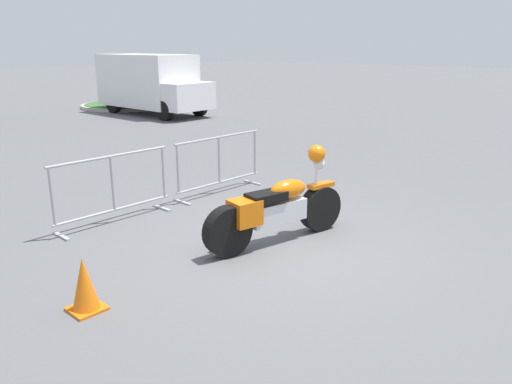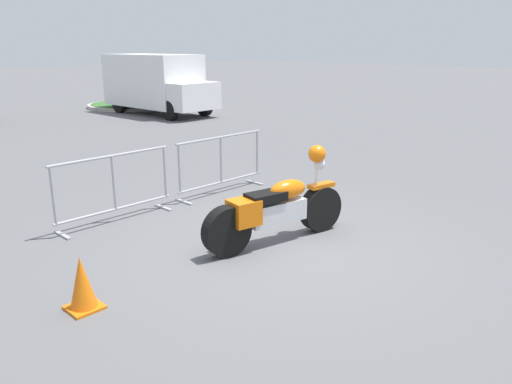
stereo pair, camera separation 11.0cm
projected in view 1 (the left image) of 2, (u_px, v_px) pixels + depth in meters
name	position (u px, v px, depth m)	size (l,w,h in m)	color
ground_plane	(286.00, 247.00, 6.85)	(120.00, 120.00, 0.00)	#5B5B5E
motorcycle	(277.00, 208.00, 6.90)	(2.30, 0.62, 1.31)	black
crowd_barrier_near	(113.00, 188.00, 7.67)	(2.02, 0.44, 1.07)	#9EA0A5
crowd_barrier_far	(219.00, 164.00, 9.22)	(2.02, 0.44, 1.07)	#9EA0A5
delivery_van	(151.00, 82.00, 19.68)	(2.12, 5.06, 2.31)	white
planter_island	(127.00, 99.00, 22.33)	(3.92, 3.92, 1.13)	#ADA89E
traffic_cone	(84.00, 285.00, 5.14)	(0.34, 0.34, 0.59)	orange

